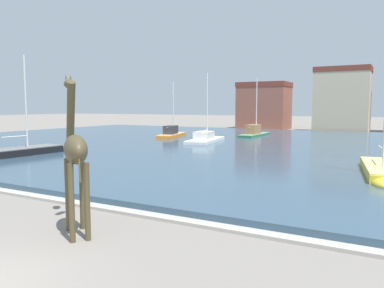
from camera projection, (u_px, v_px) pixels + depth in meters
name	position (u px, v px, depth m)	size (l,w,h in m)	color
harbor_water	(297.00, 148.00, 34.34)	(80.95, 47.08, 0.36)	#334C60
quay_edge_coping	(140.00, 214.00, 13.57)	(80.95, 0.50, 0.12)	#ADA89E
giraffe_statue	(75.00, 152.00, 11.40)	(2.46, 2.09, 4.95)	#4C4228
sailboat_white	(207.00, 140.00, 38.62)	(3.29, 8.15, 7.25)	white
sailboat_black	(30.00, 152.00, 28.35)	(2.27, 6.67, 7.63)	black
sailboat_green	(256.00, 134.00, 46.32)	(1.82, 7.87, 7.36)	#236B42
sailboat_orange	(173.00, 135.00, 45.01)	(3.36, 7.77, 6.79)	orange
sailboat_yellow	(383.00, 174.00, 19.44)	(2.68, 7.73, 8.87)	gold
townhouse_narrow_midrow	(264.00, 106.00, 65.65)	(8.40, 6.12, 8.01)	#8E5142
townhouse_end_terrace	(342.00, 100.00, 56.84)	(7.86, 5.23, 9.73)	#C6B293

